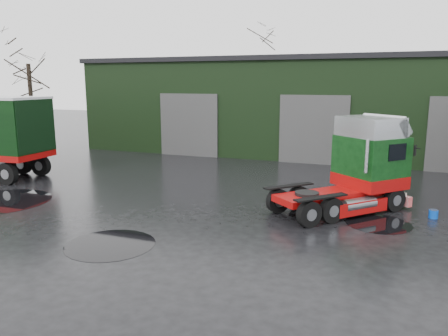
# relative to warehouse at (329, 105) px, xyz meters

# --- Properties ---
(ground) EXTENTS (100.00, 100.00, 0.00)m
(ground) POSITION_rel_warehouse_xyz_m (-2.00, -20.00, -3.16)
(ground) COLOR black
(warehouse) EXTENTS (32.40, 12.40, 6.30)m
(warehouse) POSITION_rel_warehouse_xyz_m (0.00, 0.00, 0.00)
(warehouse) COLOR black
(warehouse) RESTS_ON ground
(hero_tractor) EXTENTS (5.55, 5.80, 3.51)m
(hero_tractor) POSITION_rel_warehouse_xyz_m (2.50, -15.50, -1.40)
(hero_tractor) COLOR black
(hero_tractor) RESTS_ON ground
(wash_bucket) EXTENTS (0.41, 0.41, 0.29)m
(wash_bucket) POSITION_rel_warehouse_xyz_m (5.81, -15.02, -3.01)
(wash_bucket) COLOR #083FBA
(wash_bucket) RESTS_ON ground
(tree_left) EXTENTS (4.40, 4.40, 8.50)m
(tree_left) POSITION_rel_warehouse_xyz_m (-19.00, -8.00, 1.09)
(tree_left) COLOR black
(tree_left) RESTS_ON ground
(tree_back_a) EXTENTS (4.40, 4.40, 9.50)m
(tree_back_a) POSITION_rel_warehouse_xyz_m (-8.00, 10.00, 1.59)
(tree_back_a) COLOR black
(tree_back_a) RESTS_ON ground
(tree_back_b) EXTENTS (4.40, 4.40, 7.50)m
(tree_back_b) POSITION_rel_warehouse_xyz_m (8.00, 10.00, 0.59)
(tree_back_b) COLOR black
(tree_back_b) RESTS_ON ground
(puddle_0) EXTENTS (2.66, 2.66, 0.01)m
(puddle_0) POSITION_rel_warehouse_xyz_m (-3.33, -21.30, -3.15)
(puddle_0) COLOR black
(puddle_0) RESTS_ON ground
(puddle_1) EXTENTS (2.18, 2.18, 0.01)m
(puddle_1) POSITION_rel_warehouse_xyz_m (4.03, -16.40, -3.15)
(puddle_1) COLOR black
(puddle_1) RESTS_ON ground
(puddle_2) EXTENTS (3.96, 3.96, 0.01)m
(puddle_2) POSITION_rel_warehouse_xyz_m (-10.36, -18.86, -3.15)
(puddle_2) COLOR black
(puddle_2) RESTS_ON ground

